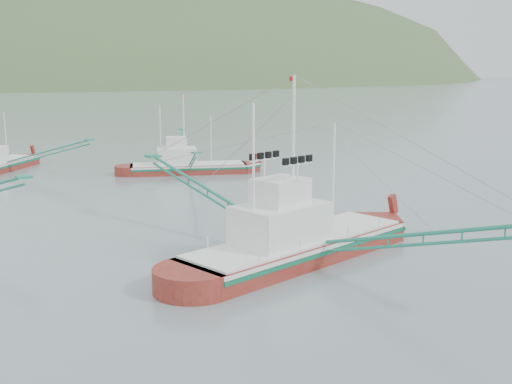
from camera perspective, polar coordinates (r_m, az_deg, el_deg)
ground at (r=41.35m, az=4.99°, el=-5.65°), size 1200.00×1200.00×0.00m
main_boat at (r=39.77m, az=3.58°, el=-3.32°), size 17.21×30.19×12.29m
bg_boat_right at (r=72.71m, az=-6.11°, el=3.20°), size 14.20×22.04×9.51m
headland_right at (r=531.29m, az=-6.57°, el=9.75°), size 684.00×432.00×306.00m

